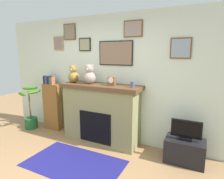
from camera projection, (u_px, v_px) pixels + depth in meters
The scene contains 11 objects.
back_wall at pixel (104, 78), 4.07m from camera, with size 5.20×0.15×2.60m.
fireplace at pixel (101, 113), 3.88m from camera, with size 1.67×0.56×1.21m.
bookshelf at pixel (52, 105), 4.54m from camera, with size 0.45×0.16×1.32m.
potted_plant at pixel (31, 114), 4.64m from camera, with size 0.56×0.56×1.01m.
tv_stand at pixel (185, 151), 3.20m from camera, with size 0.64×0.40×0.41m, color black.
television at pixel (186, 131), 3.13m from camera, with size 0.49×0.14×0.34m.
area_rug at pixel (74, 163), 3.18m from camera, with size 1.63×0.95×0.01m, color navy.
candle_jar at pixel (133, 84), 3.45m from camera, with size 0.08×0.08×0.11m, color #4C517A.
mantel_clock at pixel (112, 81), 3.62m from camera, with size 0.14×0.10×0.17m.
teddy_bear_cream at pixel (74, 75), 4.01m from camera, with size 0.23×0.23×0.37m.
teddy_bear_grey at pixel (90, 75), 3.83m from camera, with size 0.24×0.24×0.39m.
Camera 1 is at (1.97, -1.54, 1.82)m, focal length 30.29 mm.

